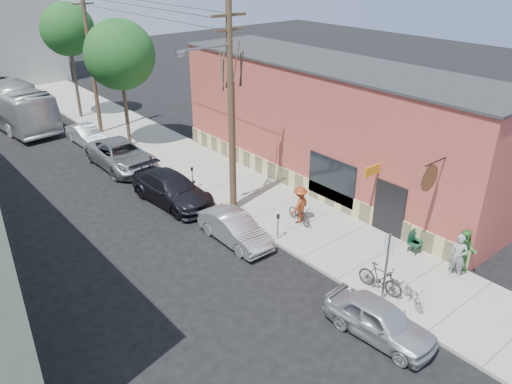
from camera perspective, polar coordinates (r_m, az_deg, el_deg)
ground at (r=20.17m, az=1.03°, el=-9.84°), size 120.00×120.00×0.00m
sidewalk at (r=30.14m, az=-6.50°, el=2.81°), size 4.50×58.00×0.15m
cafe_building at (r=27.63m, az=8.56°, el=7.68°), size 6.60×20.20×6.61m
sign_post at (r=18.49m, az=14.76°, el=-7.62°), size 0.07×0.45×2.80m
parking_meter_near at (r=22.01m, az=2.53°, el=-3.52°), size 0.14×0.14×1.24m
parking_meter_far at (r=26.94m, az=-7.30°, el=2.00°), size 0.14×0.14×1.24m
utility_pole_near at (r=22.93m, az=-3.02°, el=9.69°), size 3.57×0.28×10.00m
utility_pole_far at (r=36.32m, az=-18.35°, el=14.36°), size 1.80×0.28×10.00m
tree_bare at (r=24.08m, az=-2.61°, el=5.23°), size 0.24×0.24×6.32m
tree_leafy_mid at (r=32.93m, az=-15.31°, el=14.88°), size 4.34×4.34×8.05m
tree_leafy_far at (r=40.40m, az=-20.74°, el=16.98°), size 3.84×3.84×8.46m
patio_chair_a at (r=22.49m, az=17.75°, el=-5.33°), size 0.56×0.56×0.88m
patio_chair_b at (r=22.27m, az=17.71°, el=-5.65°), size 0.56×0.56×0.88m
patron_grey at (r=21.09m, az=22.09°, el=-6.77°), size 0.58×0.75×1.83m
patron_green at (r=21.40m, az=22.71°, el=-6.33°), size 1.01×1.11×1.87m
cyclist at (r=23.45m, az=5.04°, el=-1.45°), size 1.29×0.92×1.81m
cyclist_bike at (r=23.67m, az=5.00°, el=-2.48°), size 0.82×1.71×0.86m
parked_bike_a at (r=19.52m, az=14.02°, el=-9.55°), size 0.73×1.90×1.11m
parked_bike_b at (r=19.34m, az=17.42°, el=-10.92°), size 1.21×1.66×0.83m
car_0 at (r=17.66m, az=13.94°, el=-14.01°), size 1.86×4.01×1.33m
car_1 at (r=22.20m, az=-2.44°, el=-4.22°), size 1.42×3.99×1.31m
car_2 at (r=25.93m, az=-9.58°, el=0.34°), size 2.54×5.44×1.54m
car_3 at (r=30.91m, az=-15.13°, el=4.08°), size 2.68×5.69×1.57m
car_4 at (r=35.58m, az=-18.83°, el=6.17°), size 1.47×3.92×1.28m
bus at (r=41.89m, az=-26.50°, el=9.12°), size 3.76×11.96×3.28m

